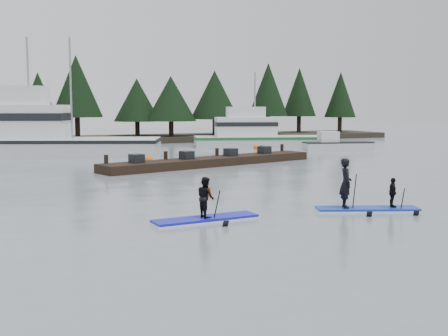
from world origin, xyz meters
name	(u,v)px	position (x,y,z in m)	size (l,w,h in m)	color
ground	(297,219)	(0.00, 0.00, 0.00)	(160.00, 160.00, 0.00)	slate
far_shore	(82,140)	(0.00, 42.00, 0.30)	(70.00, 8.00, 0.60)	#2D281E
treeline	(82,143)	(0.00, 42.00, 0.00)	(60.00, 4.00, 8.00)	black
fishing_boat_large	(35,145)	(-5.65, 28.97, 0.75)	(18.11, 11.21, 9.93)	silver
fishing_boat_medium	(257,141)	(14.12, 30.60, 0.52)	(12.74, 6.96, 7.60)	silver
skiff	(338,146)	(18.68, 24.32, 0.34)	(5.85, 1.76, 0.68)	silver
floating_dock	(213,161)	(3.94, 16.83, 0.26)	(15.31, 2.04, 0.51)	black
buoy_c	(256,149)	(12.70, 27.98, 0.00)	(0.51, 0.51, 0.51)	orange
buoy_b	(149,162)	(0.79, 20.25, 0.00)	(0.58, 0.58, 0.58)	orange
paddleboard_solo	(206,207)	(-2.88, 0.91, 0.45)	(3.59, 1.21, 1.88)	#1318B8
paddleboard_duo	(362,194)	(2.88, 0.34, 0.60)	(3.68, 2.12, 2.42)	#1333B4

